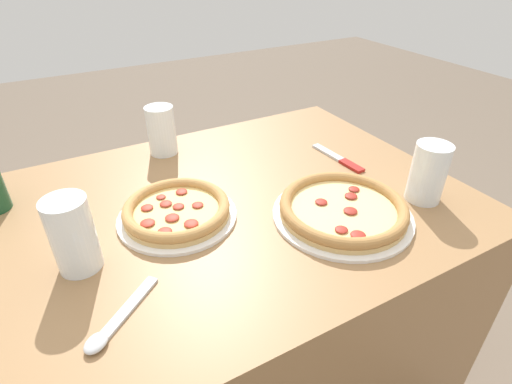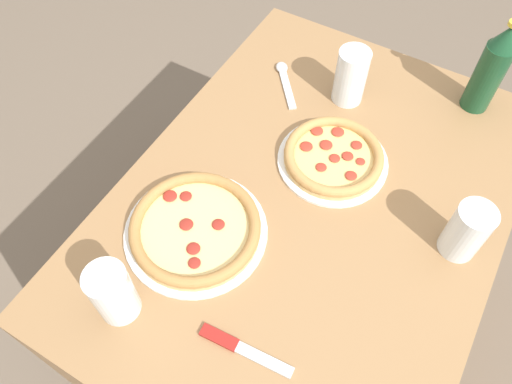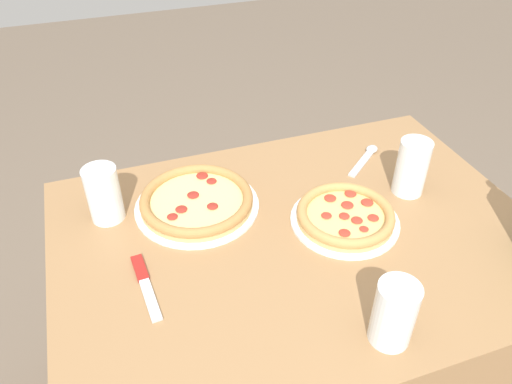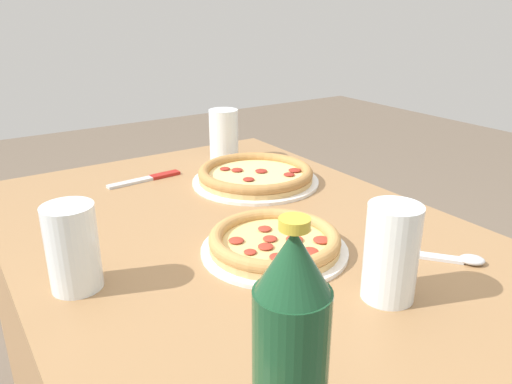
{
  "view_description": "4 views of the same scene",
  "coord_description": "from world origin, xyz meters",
  "px_view_note": "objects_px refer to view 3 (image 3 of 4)",
  "views": [
    {
      "loc": [
        -0.32,
        -0.73,
        1.24
      ],
      "look_at": [
        0.03,
        -0.1,
        0.78
      ],
      "focal_mm": 28.0,
      "sensor_mm": 36.0,
      "label": 1
    },
    {
      "loc": [
        0.61,
        0.2,
        1.67
      ],
      "look_at": [
        0.07,
        -0.11,
        0.75
      ],
      "focal_mm": 35.0,
      "sensor_mm": 36.0,
      "label": 2
    },
    {
      "loc": [
        0.39,
        0.8,
        1.52
      ],
      "look_at": [
        0.08,
        -0.09,
        0.79
      ],
      "focal_mm": 35.0,
      "sensor_mm": 36.0,
      "label": 3
    },
    {
      "loc": [
        -0.78,
        0.47,
        1.13
      ],
      "look_at": [
        0.07,
        -0.09,
        0.75
      ],
      "focal_mm": 35.0,
      "sensor_mm": 36.0,
      "label": 4
    }
  ],
  "objects_px": {
    "glass_cola": "(411,169)",
    "knife": "(145,283)",
    "pizza_pepperoni": "(345,216)",
    "pizza_veggie": "(197,201)",
    "glass_mango_juice": "(104,196)",
    "glass_orange_juice": "(393,316)",
    "spoon": "(367,156)"
  },
  "relations": [
    {
      "from": "pizza_pepperoni",
      "to": "spoon",
      "type": "height_order",
      "value": "pizza_pepperoni"
    },
    {
      "from": "glass_cola",
      "to": "glass_mango_juice",
      "type": "distance_m",
      "value": 0.78
    },
    {
      "from": "pizza_veggie",
      "to": "glass_mango_juice",
      "type": "distance_m",
      "value": 0.22
    },
    {
      "from": "glass_mango_juice",
      "to": "knife",
      "type": "xyz_separation_m",
      "value": [
        -0.05,
        0.25,
        -0.06
      ]
    },
    {
      "from": "pizza_pepperoni",
      "to": "glass_mango_juice",
      "type": "distance_m",
      "value": 0.59
    },
    {
      "from": "pizza_veggie",
      "to": "glass_cola",
      "type": "distance_m",
      "value": 0.56
    },
    {
      "from": "glass_cola",
      "to": "pizza_pepperoni",
      "type": "bearing_deg",
      "value": 15.54
    },
    {
      "from": "glass_cola",
      "to": "glass_orange_juice",
      "type": "height_order",
      "value": "glass_cola"
    },
    {
      "from": "pizza_veggie",
      "to": "knife",
      "type": "height_order",
      "value": "pizza_veggie"
    },
    {
      "from": "pizza_veggie",
      "to": "spoon",
      "type": "distance_m",
      "value": 0.53
    },
    {
      "from": "glass_cola",
      "to": "knife",
      "type": "relative_size",
      "value": 0.78
    },
    {
      "from": "glass_cola",
      "to": "glass_orange_juice",
      "type": "distance_m",
      "value": 0.49
    },
    {
      "from": "glass_cola",
      "to": "glass_mango_juice",
      "type": "bearing_deg",
      "value": -11.28
    },
    {
      "from": "glass_orange_juice",
      "to": "knife",
      "type": "distance_m",
      "value": 0.51
    },
    {
      "from": "glass_mango_juice",
      "to": "glass_cola",
      "type": "bearing_deg",
      "value": 168.72
    },
    {
      "from": "pizza_pepperoni",
      "to": "knife",
      "type": "xyz_separation_m",
      "value": [
        0.5,
        0.04,
        -0.02
      ]
    },
    {
      "from": "pizza_pepperoni",
      "to": "pizza_veggie",
      "type": "height_order",
      "value": "same"
    },
    {
      "from": "spoon",
      "to": "pizza_pepperoni",
      "type": "bearing_deg",
      "value": 50.59
    },
    {
      "from": "glass_mango_juice",
      "to": "glass_orange_juice",
      "type": "bearing_deg",
      "value": 130.96
    },
    {
      "from": "pizza_veggie",
      "to": "glass_cola",
      "type": "xyz_separation_m",
      "value": [
        -0.54,
        0.12,
        0.05
      ]
    },
    {
      "from": "pizza_veggie",
      "to": "glass_orange_juice",
      "type": "xyz_separation_m",
      "value": [
        -0.25,
        0.51,
        0.04
      ]
    },
    {
      "from": "glass_mango_juice",
      "to": "pizza_veggie",
      "type": "bearing_deg",
      "value": 170.77
    },
    {
      "from": "glass_orange_juice",
      "to": "glass_mango_juice",
      "type": "distance_m",
      "value": 0.72
    },
    {
      "from": "knife",
      "to": "pizza_veggie",
      "type": "bearing_deg",
      "value": -127.68
    },
    {
      "from": "pizza_veggie",
      "to": "glass_orange_juice",
      "type": "height_order",
      "value": "glass_orange_juice"
    },
    {
      "from": "pizza_pepperoni",
      "to": "knife",
      "type": "height_order",
      "value": "pizza_pepperoni"
    },
    {
      "from": "pizza_pepperoni",
      "to": "glass_cola",
      "type": "distance_m",
      "value": 0.23
    },
    {
      "from": "knife",
      "to": "glass_cola",
      "type": "bearing_deg",
      "value": -171.87
    },
    {
      "from": "pizza_veggie",
      "to": "spoon",
      "type": "height_order",
      "value": "pizza_veggie"
    },
    {
      "from": "pizza_veggie",
      "to": "glass_orange_juice",
      "type": "distance_m",
      "value": 0.57
    },
    {
      "from": "pizza_pepperoni",
      "to": "glass_mango_juice",
      "type": "xyz_separation_m",
      "value": [
        0.55,
        -0.21,
        0.05
      ]
    },
    {
      "from": "glass_cola",
      "to": "spoon",
      "type": "distance_m",
      "value": 0.19
    }
  ]
}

